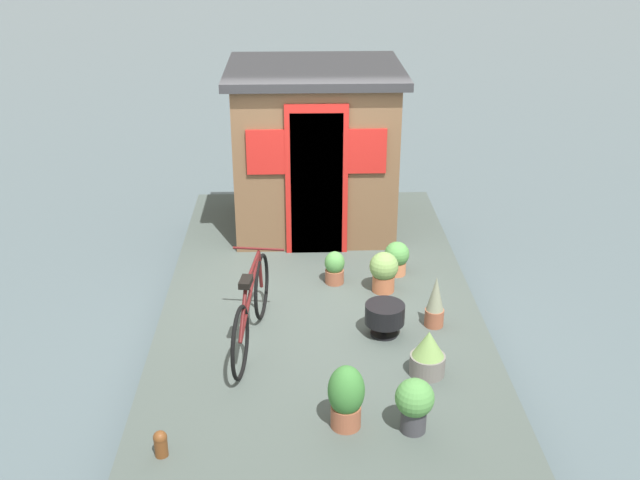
{
  "coord_description": "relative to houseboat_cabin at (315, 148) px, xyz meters",
  "views": [
    {
      "loc": [
        -7.24,
        0.23,
        4.27
      ],
      "look_at": [
        -0.2,
        0.0,
        1.08
      ],
      "focal_mm": 42.81,
      "sensor_mm": 36.0,
      "label": 1
    }
  ],
  "objects": [
    {
      "name": "houseboat_deck",
      "position": [
        -1.87,
        0.0,
        -1.22
      ],
      "size": [
        5.96,
        3.26,
        0.38
      ],
      "color": "#424C47",
      "rests_on": "ground_plane"
    },
    {
      "name": "potted_plant_fern",
      "position": [
        -4.22,
        -0.67,
        -0.76
      ],
      "size": [
        0.31,
        0.31,
        0.47
      ],
      "color": "#38383D",
      "rests_on": "houseboat_deck"
    },
    {
      "name": "potted_plant_rosemary",
      "position": [
        -1.66,
        -0.17,
        -0.84
      ],
      "size": [
        0.22,
        0.22,
        0.37
      ],
      "color": "#935138",
      "rests_on": "houseboat_deck"
    },
    {
      "name": "ground_plane",
      "position": [
        -1.87,
        0.0,
        -1.41
      ],
      "size": [
        60.0,
        60.0,
        0.0
      ],
      "primitive_type": "plane",
      "color": "#4C5B60"
    },
    {
      "name": "mooring_bollard",
      "position": [
        -4.46,
        1.28,
        -0.91
      ],
      "size": [
        0.11,
        0.11,
        0.22
      ],
      "color": "brown",
      "rests_on": "houseboat_deck"
    },
    {
      "name": "potted_plant_thyme",
      "position": [
        -3.44,
        -0.91,
        -0.82
      ],
      "size": [
        0.32,
        0.32,
        0.43
      ],
      "color": "slate",
      "rests_on": "houseboat_deck"
    },
    {
      "name": "potted_plant_sage",
      "position": [
        -1.47,
        -0.88,
        -0.82
      ],
      "size": [
        0.28,
        0.28,
        0.39
      ],
      "color": "#C6754C",
      "rests_on": "houseboat_deck"
    },
    {
      "name": "charcoal_grill",
      "position": [
        -2.77,
        -0.6,
        -0.81
      ],
      "size": [
        0.38,
        0.38,
        0.33
      ],
      "color": "black",
      "rests_on": "houseboat_deck"
    },
    {
      "name": "potted_plant_mint",
      "position": [
        -2.61,
        -1.11,
        -0.77
      ],
      "size": [
        0.19,
        0.19,
        0.53
      ],
      "color": "#935138",
      "rests_on": "houseboat_deck"
    },
    {
      "name": "bicycle",
      "position": [
        -2.89,
        0.67,
        -0.66
      ],
      "size": [
        1.71,
        0.5,
        0.8
      ],
      "color": "black",
      "rests_on": "houseboat_deck"
    },
    {
      "name": "houseboat_cabin",
      "position": [
        0.0,
        0.0,
        0.0
      ],
      "size": [
        1.91,
        2.11,
        2.04
      ],
      "color": "brown",
      "rests_on": "houseboat_deck"
    },
    {
      "name": "potted_plant_geranium",
      "position": [
        -4.15,
        -0.14,
        -0.74
      ],
      "size": [
        0.3,
        0.3,
        0.56
      ],
      "color": "#935138",
      "rests_on": "houseboat_deck"
    },
    {
      "name": "potted_plant_basil",
      "position": [
        -1.87,
        -0.69,
        -0.79
      ],
      "size": [
        0.31,
        0.31,
        0.45
      ],
      "color": "#B2603D",
      "rests_on": "houseboat_deck"
    }
  ]
}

